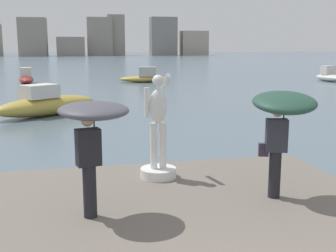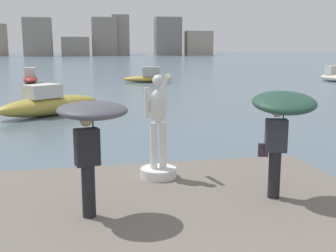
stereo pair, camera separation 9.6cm
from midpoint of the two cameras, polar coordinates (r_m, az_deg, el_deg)
The scene contains 9 objects.
ground_plane at distance 42.70m, azimuth -10.09°, elevation 6.18°, with size 400.00×400.00×0.00m, color slate.
statue_white_figure at distance 9.06m, azimuth -1.63°, elevation -2.15°, with size 0.78×0.95×2.23m.
onlooker_left at distance 6.95m, azimuth -10.45°, elevation 0.31°, with size 1.37×1.38×1.92m.
onlooker_right at distance 7.97m, azimuth 14.71°, elevation 1.72°, with size 1.44×1.47×2.03m.
boat_near at distance 42.29m, azimuth 20.63°, elevation 6.25°, with size 1.67×3.47×1.41m.
boat_mid at distance 38.52m, azimuth -3.17°, elevation 6.56°, with size 4.56×2.15×1.36m.
boat_far at distance 39.47m, azimuth -18.48°, elevation 6.15°, with size 1.51×3.65×1.35m.
boat_leftward at distance 20.67m, azimuth -16.03°, elevation 2.86°, with size 5.13×4.43×1.46m.
distant_skyline at distance 149.74m, azimuth -11.63°, elevation 11.36°, with size 91.08×12.68×13.91m.
Camera 1 is at (-1.88, -2.53, 3.17)m, focal length 45.64 mm.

